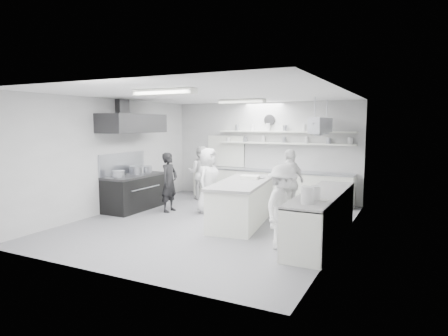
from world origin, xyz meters
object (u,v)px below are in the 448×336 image
at_px(stove, 134,193).
at_px(right_counter, 322,218).
at_px(back_counter, 269,186).
at_px(cook_stove, 169,182).
at_px(cook_back, 201,173).
at_px(prep_island, 242,203).

height_order(stove, right_counter, right_counter).
bearing_deg(back_counter, right_counter, -55.35).
relative_size(stove, cook_stove, 1.14).
xyz_separation_m(back_counter, cook_stove, (-1.87, -2.60, 0.33)).
xyz_separation_m(stove, cook_back, (0.91, 2.09, 0.38)).
relative_size(prep_island, cook_stove, 1.63).
distance_m(stove, cook_back, 2.31).
bearing_deg(right_counter, cook_stove, 169.23).
bearing_deg(cook_stove, back_counter, -35.62).
distance_m(prep_island, cook_stove, 2.26).
bearing_deg(prep_island, back_counter, 88.99).
bearing_deg(cook_back, back_counter, -177.80).
relative_size(right_counter, cook_back, 2.00).
relative_size(back_counter, cook_back, 3.03).
relative_size(right_counter, prep_island, 1.28).
bearing_deg(cook_stove, stove, 101.35).
bearing_deg(cook_stove, prep_island, -95.89).
xyz_separation_m(right_counter, cook_back, (-4.34, 2.69, 0.36)).
xyz_separation_m(back_counter, cook_back, (-1.99, -0.71, 0.37)).
height_order(right_counter, cook_stove, cook_stove).
bearing_deg(stove, back_counter, 43.99).
distance_m(right_counter, cook_back, 5.12).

